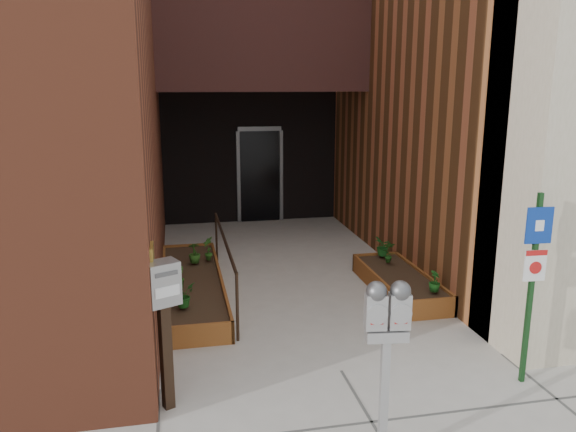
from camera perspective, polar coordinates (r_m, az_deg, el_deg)
ground at (r=6.58m, az=5.43°, el=-15.41°), size 80.00×80.00×0.00m
planter_left at (r=8.74m, az=-9.69°, el=-7.09°), size 0.90×3.60×0.30m
planter_right at (r=8.92m, az=11.24°, el=-6.74°), size 0.80×2.20×0.30m
handrail at (r=8.53m, az=-6.47°, el=-3.16°), size 0.04×3.34×0.90m
parking_meter at (r=4.65m, az=10.03°, el=-10.83°), size 0.37×0.19×1.64m
sign_post at (r=6.35m, az=23.69°, el=-4.98°), size 0.29×0.07×2.09m
payment_dropbox at (r=5.55m, az=-12.55°, el=-8.73°), size 0.37×0.33×1.53m
shrub_left_a at (r=7.52m, az=-10.60°, el=-7.90°), size 0.41×0.41×0.32m
shrub_left_b at (r=8.17m, az=-11.09°, el=-6.13°), size 0.26×0.26×0.34m
shrub_left_c at (r=9.27m, az=-9.48°, el=-3.68°), size 0.22×0.22×0.34m
shrub_left_d at (r=9.38m, az=-8.12°, el=-3.28°), size 0.25×0.25×0.39m
shrub_right_a at (r=8.19m, az=14.67°, el=-6.42°), size 0.24×0.24×0.30m
shrub_right_b at (r=9.30m, az=10.21°, el=-3.59°), size 0.23×0.23×0.36m
shrub_right_c at (r=9.63m, az=9.64°, el=-3.07°), size 0.35×0.35×0.33m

